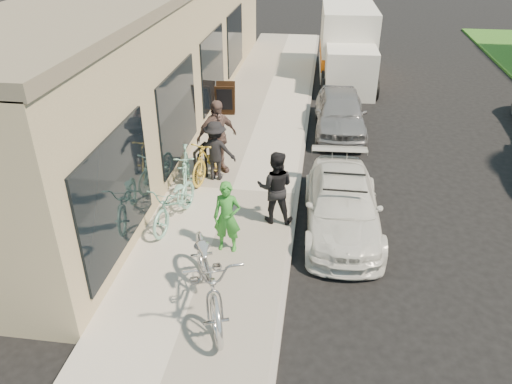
{
  "coord_description": "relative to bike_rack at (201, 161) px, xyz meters",
  "views": [
    {
      "loc": [
        -0.0,
        -7.2,
        5.99
      ],
      "look_at": [
        -1.19,
        1.38,
        1.05
      ],
      "focal_mm": 35.0,
      "sensor_mm": 36.0,
      "label": 1
    }
  ],
  "objects": [
    {
      "name": "ground",
      "position": [
        2.79,
        -3.23,
        -0.73
      ],
      "size": [
        120.0,
        120.0,
        0.0
      ],
      "primitive_type": "plane",
      "color": "black",
      "rests_on": "ground"
    },
    {
      "name": "sidewalk",
      "position": [
        0.79,
        -0.23,
        -0.66
      ],
      "size": [
        3.0,
        34.0,
        0.15
      ],
      "primitive_type": "cube",
      "color": "#B1AB9F",
      "rests_on": "ground"
    },
    {
      "name": "curb",
      "position": [
        2.34,
        -0.23,
        -0.67
      ],
      "size": [
        0.12,
        34.0,
        0.13
      ],
      "primitive_type": "cube",
      "color": "gray",
      "rests_on": "ground"
    },
    {
      "name": "storefront",
      "position": [
        -2.45,
        4.76,
        1.39
      ],
      "size": [
        3.6,
        20.0,
        4.22
      ],
      "color": "tan",
      "rests_on": "ground"
    },
    {
      "name": "bike_rack",
      "position": [
        0.0,
        0.0,
        0.0
      ],
      "size": [
        0.17,
        0.68,
        0.96
      ],
      "rotation": [
        0.0,
        0.0,
        -0.17
      ],
      "color": "black",
      "rests_on": "sidewalk"
    },
    {
      "name": "sandwich_board",
      "position": [
        -0.31,
        4.66,
        -0.07
      ],
      "size": [
        0.67,
        0.68,
        1.01
      ],
      "rotation": [
        0.0,
        0.0,
        0.1
      ],
      "color": "black",
      "rests_on": "sidewalk"
    },
    {
      "name": "sedan_white",
      "position": [
        3.35,
        -1.3,
        -0.18
      ],
      "size": [
        1.72,
        3.89,
        1.15
      ],
      "rotation": [
        0.0,
        0.0,
        0.04
      ],
      "color": "silver",
      "rests_on": "ground"
    },
    {
      "name": "sedan_silver",
      "position": [
        3.34,
        4.05,
        -0.1
      ],
      "size": [
        1.61,
        3.75,
        1.26
      ],
      "primitive_type": "imported",
      "rotation": [
        0.0,
        0.0,
        0.03
      ],
      "color": "gray",
      "rests_on": "ground"
    },
    {
      "name": "moving_truck",
      "position": [
        3.63,
        9.75,
        0.45
      ],
      "size": [
        2.24,
        5.5,
        2.66
      ],
      "rotation": [
        0.0,
        0.0,
        0.04
      ],
      "color": "silver",
      "rests_on": "ground"
    },
    {
      "name": "tandem_bike",
      "position": [
        1.15,
        -4.22,
        0.09
      ],
      "size": [
        1.75,
        2.71,
        1.34
      ],
      "primitive_type": "imported",
      "rotation": [
        0.0,
        0.0,
        0.37
      ],
      "color": "silver",
      "rests_on": "sidewalk"
    },
    {
      "name": "woman_rider",
      "position": [
        1.15,
        -2.59,
        0.15
      ],
      "size": [
        0.54,
        0.36,
        1.47
      ],
      "primitive_type": "imported",
      "rotation": [
        0.0,
        0.0,
        -0.02
      ],
      "color": "#2F882D",
      "rests_on": "sidewalk"
    },
    {
      "name": "man_standing",
      "position": [
        1.94,
        -1.43,
        0.22
      ],
      "size": [
        0.79,
        0.62,
        1.6
      ],
      "primitive_type": "imported",
      "rotation": [
        0.0,
        0.0,
        3.16
      ],
      "color": "black",
      "rests_on": "sidewalk"
    },
    {
      "name": "cruiser_bike_a",
      "position": [
        -0.3,
        -0.27,
        -0.09
      ],
      "size": [
        0.79,
        1.7,
        0.98
      ],
      "primitive_type": "imported",
      "rotation": [
        0.0,
        0.0,
        0.21
      ],
      "color": "#83C3AF",
      "rests_on": "sidewalk"
    },
    {
      "name": "cruiser_bike_b",
      "position": [
        -0.13,
        -1.79,
        -0.09
      ],
      "size": [
        0.97,
        1.95,
        0.98
      ],
      "primitive_type": "imported",
      "rotation": [
        0.0,
        0.0,
        -0.18
      ],
      "color": "#83C3AF",
      "rests_on": "sidewalk"
    },
    {
      "name": "cruiser_bike_c",
      "position": [
        0.13,
        0.33,
        -0.04
      ],
      "size": [
        0.9,
        1.87,
        1.08
      ],
      "primitive_type": "imported",
      "rotation": [
        0.0,
        0.0,
        -0.23
      ],
      "color": "gold",
      "rests_on": "sidewalk"
    },
    {
      "name": "bystander_a",
      "position": [
        0.32,
        0.27,
        0.17
      ],
      "size": [
        0.98,
        0.58,
        1.49
      ],
      "primitive_type": "imported",
      "rotation": [
        0.0,
        0.0,
        3.17
      ],
      "color": "black",
      "rests_on": "sidewalk"
    },
    {
      "name": "bystander_b",
      "position": [
        0.28,
        0.64,
        0.36
      ],
      "size": [
        1.12,
        1.09,
        1.88
      ],
      "primitive_type": "imported",
      "rotation": [
        0.0,
        0.0,
        0.74
      ],
      "color": "brown",
      "rests_on": "sidewalk"
    }
  ]
}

